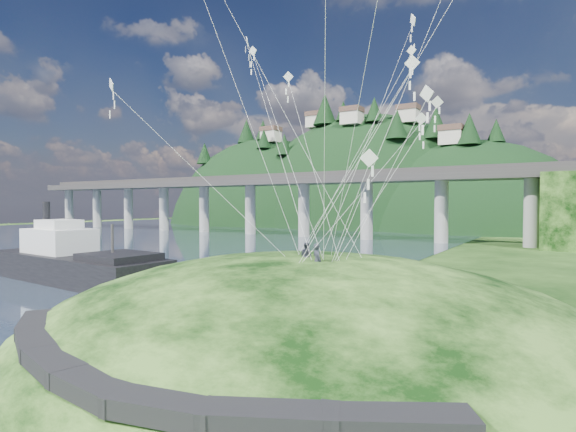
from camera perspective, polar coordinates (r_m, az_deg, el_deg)
The scene contains 10 objects.
ground at distance 29.48m, azimuth -13.30°, elevation -13.90°, with size 320.00×320.00×0.00m, color black.
water at distance 105.20m, azimuth -29.34°, elevation -2.83°, with size 240.00×240.00×0.00m, color #2D3C54.
grass_hill at distance 26.78m, azimuth 2.83°, elevation -18.86°, with size 36.00×32.00×13.00m.
footpath at distance 17.35m, azimuth -19.36°, elevation -17.99°, with size 22.29×5.84×0.83m.
bridge at distance 101.37m, azimuth 4.76°, elevation 2.70°, with size 160.00×11.00×15.00m.
far_ridge at distance 156.49m, azimuth 7.99°, elevation -3.95°, with size 153.00×70.00×94.50m.
work_barge at distance 50.20m, azimuth -25.56°, elevation -5.22°, with size 23.24×7.51×8.03m.
wooden_dock at distance 36.49m, azimuth -12.71°, elevation -10.16°, with size 14.02×3.95×0.99m.
kite_flyers at distance 23.80m, azimuth 2.92°, elevation -3.42°, with size 2.02×1.73×1.77m.
kite_swarm at distance 28.39m, azimuth 7.22°, elevation 22.62°, with size 18.72×17.91×19.33m.
Camera 1 is at (20.30, -19.86, 7.90)m, focal length 28.00 mm.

